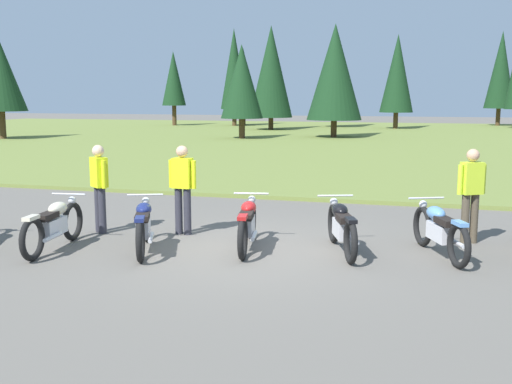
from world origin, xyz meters
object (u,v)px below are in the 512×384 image
(motorcycle_navy, at_px, (144,225))
(rider_near_row_end, at_px, (471,190))
(motorcycle_black, at_px, (342,226))
(rider_checking_bike, at_px, (99,183))
(motorcycle_cream, at_px, (54,224))
(motorcycle_red, at_px, (248,224))
(rider_with_back_turned, at_px, (183,184))
(motorcycle_sky_blue, at_px, (440,230))

(motorcycle_navy, distance_m, rider_near_row_end, 5.69)
(motorcycle_black, height_order, rider_near_row_end, rider_near_row_end)
(rider_near_row_end, xyz_separation_m, rider_checking_bike, (-6.69, -1.01, 0.00))
(motorcycle_cream, relative_size, motorcycle_navy, 1.06)
(motorcycle_navy, relative_size, rider_checking_bike, 1.19)
(motorcycle_red, distance_m, rider_with_back_turned, 1.73)
(motorcycle_red, bearing_deg, rider_with_back_turned, 153.73)
(motorcycle_navy, height_order, rider_with_back_turned, rider_with_back_turned)
(motorcycle_navy, height_order, motorcycle_black, same)
(motorcycle_navy, relative_size, rider_near_row_end, 1.19)
(motorcycle_red, relative_size, rider_checking_bike, 1.25)
(motorcycle_navy, bearing_deg, motorcycle_black, 14.10)
(motorcycle_sky_blue, bearing_deg, motorcycle_cream, -168.02)
(motorcycle_black, distance_m, rider_checking_bike, 4.64)
(motorcycle_navy, bearing_deg, motorcycle_sky_blue, 11.71)
(motorcycle_sky_blue, bearing_deg, motorcycle_red, -173.14)
(motorcycle_red, bearing_deg, motorcycle_cream, -163.09)
(rider_near_row_end, height_order, rider_checking_bike, same)
(motorcycle_sky_blue, distance_m, rider_checking_bike, 6.19)
(motorcycle_cream, xyz_separation_m, motorcycle_sky_blue, (6.25, 1.33, 0.00))
(motorcycle_navy, xyz_separation_m, rider_near_row_end, (5.28, 2.06, 0.51))
(motorcycle_black, xyz_separation_m, motorcycle_sky_blue, (1.56, 0.18, 0.00))
(motorcycle_black, bearing_deg, motorcycle_cream, -166.30)
(motorcycle_navy, xyz_separation_m, motorcycle_sky_blue, (4.76, 0.99, 0.00))
(rider_near_row_end, distance_m, rider_checking_bike, 6.76)
(motorcycle_navy, relative_size, motorcycle_sky_blue, 1.00)
(motorcycle_sky_blue, height_order, rider_checking_bike, rider_checking_bike)
(motorcycle_navy, height_order, motorcycle_sky_blue, same)
(motorcycle_red, bearing_deg, motorcycle_sky_blue, 6.86)
(motorcycle_black, distance_m, rider_near_row_end, 2.48)
(motorcycle_navy, distance_m, motorcycle_red, 1.74)
(motorcycle_cream, xyz_separation_m, motorcycle_black, (4.69, 1.14, 0.00))
(motorcycle_cream, xyz_separation_m, motorcycle_navy, (1.49, 0.34, 0.00))
(motorcycle_sky_blue, distance_m, rider_with_back_turned, 4.64)
(rider_near_row_end, bearing_deg, motorcycle_red, -158.37)
(motorcycle_cream, relative_size, rider_with_back_turned, 1.26)
(motorcycle_navy, distance_m, rider_with_back_turned, 1.44)
(rider_with_back_turned, bearing_deg, motorcycle_sky_blue, -4.41)
(motorcycle_sky_blue, bearing_deg, motorcycle_navy, -168.29)
(motorcycle_sky_blue, xyz_separation_m, rider_with_back_turned, (-4.60, 0.35, 0.51))
(motorcycle_red, xyz_separation_m, motorcycle_sky_blue, (3.12, 0.38, 0.00))
(motorcycle_sky_blue, distance_m, rider_near_row_end, 1.30)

